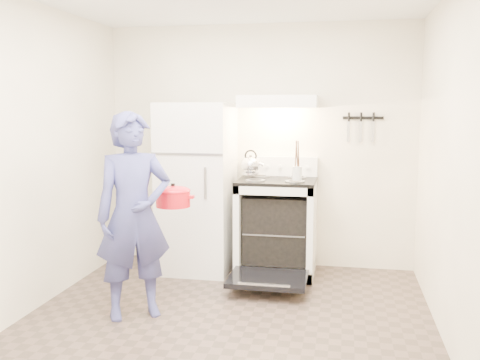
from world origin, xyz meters
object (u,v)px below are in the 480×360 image
refrigerator (197,187)px  dutch_oven (173,199)px  person (134,216)px  tea_kettle (251,164)px  stove_body (277,228)px

refrigerator → dutch_oven: size_ratio=4.77×
dutch_oven → person: bearing=-123.0°
person → dutch_oven: size_ratio=4.57×
refrigerator → tea_kettle: 0.59m
stove_body → tea_kettle: bearing=164.6°
refrigerator → stove_body: refrigerator is taller
refrigerator → stove_body: (0.81, 0.02, -0.39)m
refrigerator → tea_kettle: (0.53, 0.10, 0.24)m
refrigerator → person: size_ratio=1.04×
tea_kettle → person: person is taller
stove_body → tea_kettle: tea_kettle is taller
dutch_oven → stove_body: bearing=53.1°
refrigerator → dutch_oven: refrigerator is taller
stove_body → person: bearing=-125.9°
person → refrigerator: bearing=50.4°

